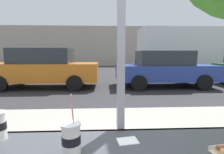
# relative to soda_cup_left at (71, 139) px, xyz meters

# --- Properties ---
(ground_plane) EXTENTS (60.00, 60.00, 0.00)m
(ground_plane) POSITION_rel_soda_cup_left_xyz_m (0.28, 8.25, -1.03)
(ground_plane) COLOR #2D2D30
(sidewalk_strip) EXTENTS (16.00, 2.80, 0.13)m
(sidewalk_strip) POSITION_rel_soda_cup_left_xyz_m (0.28, 1.85, -0.97)
(sidewalk_strip) COLOR #9E998E
(sidewalk_strip) RESTS_ON ground
(building_facade_far) EXTENTS (28.00, 1.20, 4.86)m
(building_facade_far) POSITION_rel_soda_cup_left_xyz_m (0.28, 20.95, 1.40)
(building_facade_far) COLOR #A89E8E
(building_facade_far) RESTS_ON ground
(soda_cup_left) EXTENTS (0.10, 0.10, 0.33)m
(soda_cup_left) POSITION_rel_soda_cup_left_xyz_m (0.00, 0.00, 0.00)
(soda_cup_left) COLOR silver
(soda_cup_left) RESTS_ON window_counter
(napkin_wrapper) EXTENTS (0.13, 0.11, 0.00)m
(napkin_wrapper) POSITION_rel_soda_cup_left_xyz_m (0.31, 0.13, -0.09)
(napkin_wrapper) COLOR white
(napkin_wrapper) RESTS_ON window_counter
(parked_car_orange) EXTENTS (4.65, 1.91, 1.70)m
(parked_car_orange) POSITION_rel_soda_cup_left_xyz_m (-2.44, 6.66, -0.17)
(parked_car_orange) COLOR orange
(parked_car_orange) RESTS_ON ground
(parked_car_blue) EXTENTS (4.29, 2.02, 1.60)m
(parked_car_blue) POSITION_rel_soda_cup_left_xyz_m (2.86, 6.66, -0.21)
(parked_car_blue) COLOR #283D93
(parked_car_blue) RESTS_ON ground
(box_truck) EXTENTS (7.07, 2.44, 3.23)m
(box_truck) POSITION_rel_soda_cup_left_xyz_m (6.05, 11.15, 0.70)
(box_truck) COLOR silver
(box_truck) RESTS_ON ground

